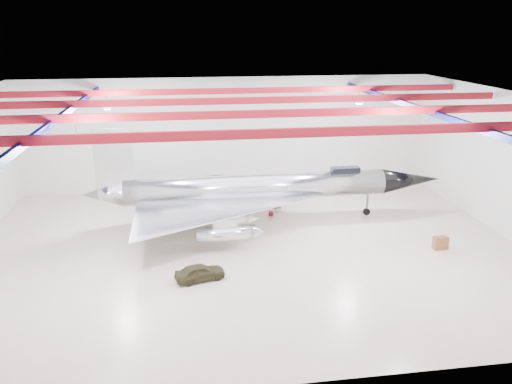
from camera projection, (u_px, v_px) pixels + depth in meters
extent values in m
plane|color=beige|center=(248.00, 248.00, 36.80)|extent=(40.00, 40.00, 0.00)
plane|color=silver|center=(228.00, 134.00, 49.17)|extent=(40.00, 0.00, 40.00)
plane|color=silver|center=(509.00, 166.00, 37.82)|extent=(0.00, 30.00, 30.00)
plane|color=#0A0F38|center=(247.00, 98.00, 33.35)|extent=(40.00, 40.00, 0.00)
cube|color=maroon|center=(270.00, 133.00, 25.09)|extent=(39.50, 0.25, 0.50)
cube|color=maroon|center=(254.00, 114.00, 30.72)|extent=(39.50, 0.25, 0.50)
cube|color=maroon|center=(242.00, 101.00, 36.36)|extent=(39.50, 0.25, 0.50)
cube|color=maroon|center=(234.00, 91.00, 42.00)|extent=(39.50, 0.25, 0.50)
cube|color=#0C0F48|center=(62.00, 116.00, 31.99)|extent=(0.25, 29.50, 0.40)
cube|color=#0C0F48|center=(415.00, 107.00, 35.28)|extent=(0.25, 29.50, 0.40)
cube|color=silver|center=(77.00, 141.00, 26.75)|extent=(0.55, 0.55, 0.25)
cube|color=silver|center=(428.00, 130.00, 29.50)|extent=(0.55, 0.55, 0.25)
cube|color=silver|center=(108.00, 107.00, 38.03)|extent=(0.55, 0.55, 0.25)
cube|color=silver|center=(359.00, 102.00, 40.77)|extent=(0.55, 0.55, 0.25)
cylinder|color=silver|center=(257.00, 187.00, 40.98)|extent=(21.39, 2.27, 2.14)
cone|color=black|center=(410.00, 180.00, 42.89)|extent=(5.36, 2.17, 2.14)
cone|color=silver|center=(103.00, 194.00, 39.22)|extent=(3.22, 2.16, 2.14)
cube|color=silver|center=(114.00, 160.00, 38.50)|extent=(2.99, 0.15, 4.81)
cube|color=black|center=(345.00, 170.00, 41.70)|extent=(2.36, 0.87, 0.53)
cylinder|color=silver|center=(225.00, 234.00, 35.47)|extent=(4.07, 0.99, 0.96)
cylinder|color=silver|center=(222.00, 220.00, 37.98)|extent=(4.07, 0.99, 0.96)
cylinder|color=silver|center=(216.00, 194.00, 44.00)|extent=(4.07, 0.99, 0.96)
cylinder|color=silver|center=(213.00, 185.00, 46.51)|extent=(4.07, 0.99, 0.96)
cylinder|color=#59595B|center=(367.00, 204.00, 43.00)|extent=(0.19, 0.19, 1.92)
cylinder|color=black|center=(367.00, 212.00, 43.20)|extent=(0.60, 0.24, 0.60)
cylinder|color=#59595B|center=(208.00, 225.00, 38.50)|extent=(0.19, 0.19, 1.92)
cylinder|color=black|center=(208.00, 233.00, 38.71)|extent=(0.60, 0.24, 0.60)
cylinder|color=#59595B|center=(204.00, 202.00, 43.51)|extent=(0.19, 0.19, 1.92)
cylinder|color=black|center=(204.00, 209.00, 43.72)|extent=(0.60, 0.24, 0.60)
imported|color=#332E19|center=(200.00, 272.00, 31.97)|extent=(3.43, 2.05, 1.09)
cube|color=brown|center=(440.00, 243.00, 36.46)|extent=(1.10, 0.60, 0.98)
cube|color=olive|center=(204.00, 233.00, 39.02)|extent=(0.65, 0.56, 0.40)
cube|color=maroon|center=(198.00, 213.00, 43.30)|extent=(0.53, 0.46, 0.33)
cube|color=olive|center=(278.00, 206.00, 44.85)|extent=(0.74, 0.68, 0.42)
cylinder|color=maroon|center=(271.00, 214.00, 43.08)|extent=(0.44, 0.44, 0.37)
cube|color=olive|center=(252.00, 228.00, 40.03)|extent=(0.59, 0.52, 0.36)
cylinder|color=#59595B|center=(246.00, 211.00, 43.82)|extent=(0.37, 0.37, 0.33)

